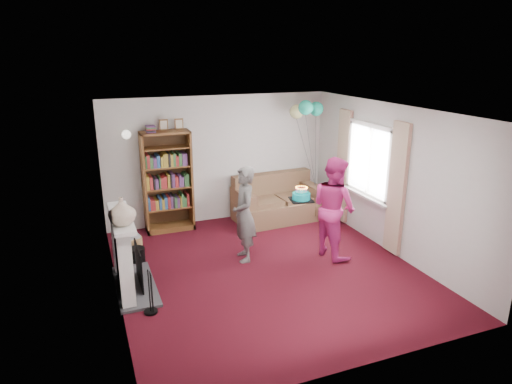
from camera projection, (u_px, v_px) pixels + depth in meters
name	position (u px, v px, depth m)	size (l,w,h in m)	color
ground	(267.00, 270.00, 7.20)	(5.00, 5.00, 0.00)	#33070F
wall_back	(219.00, 159.00, 9.06)	(4.50, 0.02, 2.50)	silver
wall_left	(110.00, 213.00, 6.05)	(0.02, 5.00, 2.50)	silver
wall_right	(392.00, 180.00, 7.61)	(0.02, 5.00, 2.50)	silver
ceiling	(268.00, 110.00, 6.46)	(4.50, 5.00, 0.01)	white
fireplace	(127.00, 256.00, 6.50)	(0.55, 1.80, 1.12)	#3F3F42
window_bay	(368.00, 174.00, 8.14)	(0.14, 2.02, 2.20)	white
wall_sconce	(126.00, 134.00, 8.14)	(0.16, 0.23, 0.16)	gold
bookcase	(167.00, 182.00, 8.59)	(0.90, 0.42, 2.12)	#472B14
sofa	(276.00, 203.00, 9.31)	(1.72, 0.91, 0.91)	brown
wicker_basket	(132.00, 245.00, 7.77)	(0.36, 0.36, 0.33)	#A9864F
person_striped	(244.00, 214.00, 7.35)	(0.57, 0.38, 1.57)	black
person_magenta	(334.00, 207.00, 7.51)	(0.82, 0.64, 1.69)	#C62777
birthday_cake	(301.00, 196.00, 7.24)	(0.34, 0.34, 0.22)	black
balloons	(306.00, 109.00, 8.85)	(0.61, 0.66, 1.75)	#3F3F3F
mantel_vase	(122.00, 211.00, 5.94)	(0.35, 0.35, 0.37)	beige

